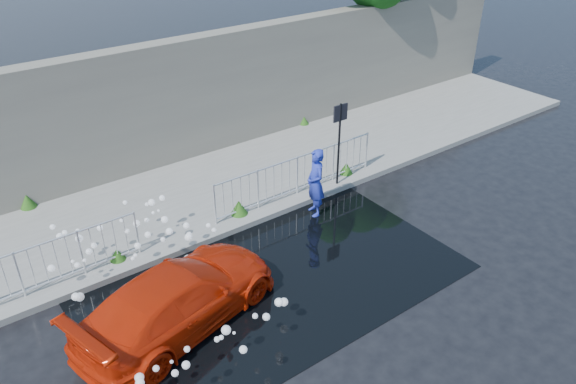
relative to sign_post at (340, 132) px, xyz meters
name	(u,v)px	position (x,y,z in m)	size (l,w,h in m)	color
ground	(279,312)	(-4.20, -3.10, -1.72)	(90.00, 90.00, 0.00)	black
pavement	(168,204)	(-4.20, 1.90, -1.65)	(30.00, 4.00, 0.15)	slate
curb	(206,239)	(-4.20, -0.10, -1.64)	(30.00, 0.25, 0.16)	slate
retaining_wall	(125,114)	(-4.20, 4.10, 0.18)	(30.00, 0.60, 3.50)	#696358
puddle	(271,277)	(-3.70, -2.10, -1.72)	(8.00, 5.00, 0.01)	black
sign_post	(340,132)	(0.00, 0.00, 0.00)	(0.45, 0.06, 2.50)	black
railing_left	(19,273)	(-8.20, 0.25, -0.99)	(5.05, 0.05, 1.10)	silver
railing_right	(297,174)	(-1.20, 0.25, -0.99)	(5.05, 0.05, 1.10)	silver
weeds	(164,209)	(-4.53, 1.36, -1.40)	(12.17, 3.93, 0.38)	#184311
water_spray	(159,267)	(-5.84, -1.21, -1.01)	(3.59, 5.60, 0.94)	white
red_car	(179,298)	(-5.91, -2.20, -1.10)	(1.75, 4.31, 1.25)	red
person	(316,183)	(-1.30, -0.64, -0.82)	(0.66, 0.43, 1.81)	#2230AD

